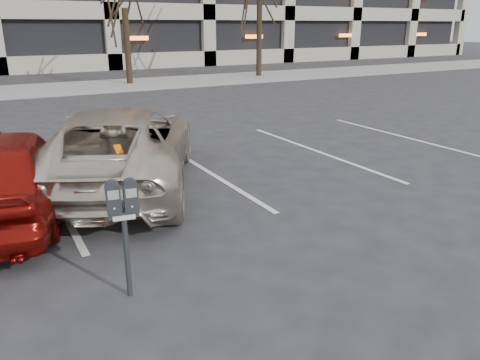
% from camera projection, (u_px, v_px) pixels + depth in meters
% --- Properties ---
extents(ground, '(140.00, 140.00, 0.00)m').
position_uv_depth(ground, '(183.00, 225.00, 6.63)').
color(ground, '#28282B').
rests_on(ground, ground).
extents(sidewalk, '(80.00, 4.00, 0.12)m').
position_uv_depth(sidewalk, '(38.00, 90.00, 19.87)').
color(sidewalk, gray).
rests_on(sidewalk, ground).
extents(stall_lines, '(16.90, 5.20, 0.00)m').
position_uv_depth(stall_lines, '(53.00, 193.00, 7.89)').
color(stall_lines, silver).
rests_on(stall_lines, ground).
extents(parking_meter, '(0.34, 0.17, 1.25)m').
position_uv_depth(parking_meter, '(123.00, 210.00, 4.62)').
color(parking_meter, black).
rests_on(parking_meter, ground).
extents(suv_silver, '(4.21, 5.52, 1.40)m').
position_uv_depth(suv_silver, '(120.00, 147.00, 8.07)').
color(suv_silver, beige).
rests_on(suv_silver, ground).
extents(car_red, '(2.43, 4.22, 1.35)m').
position_uv_depth(car_red, '(3.00, 173.00, 6.71)').
color(car_red, maroon).
rests_on(car_red, ground).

